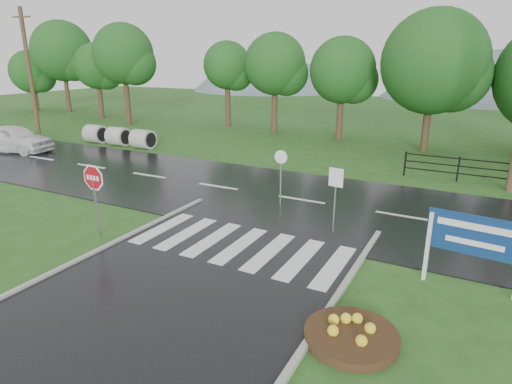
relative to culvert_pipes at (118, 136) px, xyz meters
The scene contains 13 objects.
ground 21.19m from the culvert_pipes, 45.10° to the right, with size 120.00×120.00×0.00m, color #25541C.
main_road 15.77m from the culvert_pipes, 18.49° to the right, with size 90.00×8.00×0.04m, color black.
crosswalk 17.99m from the culvert_pipes, 33.78° to the right, with size 6.50×2.80×0.02m.
hills 55.68m from the culvert_pipes, 69.76° to the left, with size 102.00×48.00×48.00m.
treeline 18.32m from the culvert_pipes, 29.44° to the left, with size 83.20×5.20×10.00m.
culvert_pipes is the anchor object (origin of this frame).
stop_sign 15.57m from the culvert_pipes, 47.38° to the right, with size 1.13×0.06×2.55m.
estate_billboard 23.28m from the culvert_pipes, 24.05° to the right, with size 2.24×0.30×1.96m.
flower_bed 23.15m from the culvert_pipes, 33.77° to the right, with size 1.95×1.95×0.39m.
reg_sign_small 18.82m from the culvert_pipes, 24.09° to the right, with size 0.49×0.10×2.24m.
reg_sign_round 15.57m from the culvert_pipes, 22.14° to the right, with size 0.51×0.08×2.20m.
car_white 6.11m from the culvert_pipes, 132.62° to the right, with size 1.96×4.88×1.66m, color white.
utility_pole_west 9.62m from the culvert_pipes, behind, with size 1.59×0.34×8.96m.
Camera 1 is at (6.06, -5.39, 5.58)m, focal length 30.00 mm.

